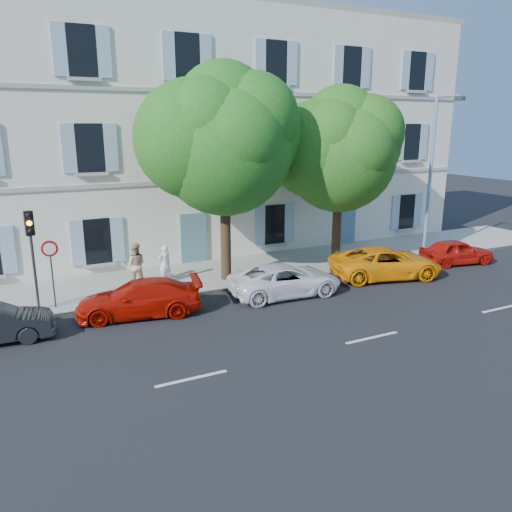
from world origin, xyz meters
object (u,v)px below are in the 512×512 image
tree_right (340,156)px  road_sign (51,260)px  pedestrian_b (135,265)px  car_white_coupe (285,280)px  pedestrian_a (165,264)px  car_red_coupe (139,298)px  car_red_hatchback (456,252)px  street_lamp (433,169)px  car_yellow_supercar (386,263)px  tree_left (224,147)px  traffic_light (31,239)px

tree_right → road_sign: bearing=-177.7°
tree_right → pedestrian_b: size_ratio=4.31×
car_white_coupe → pedestrian_a: 5.11m
car_red_coupe → road_sign: (-2.64, 1.71, 1.31)m
road_sign → pedestrian_a: 4.68m
tree_right → road_sign: 12.93m
car_red_hatchback → street_lamp: (-0.74, 1.23, 3.91)m
car_yellow_supercar → car_white_coupe: bearing=105.2°
car_red_coupe → tree_right: bearing=113.5°
tree_left → road_sign: tree_left is taller
car_yellow_supercar → pedestrian_b: pedestrian_b is taller
traffic_light → car_red_hatchback: bearing=-5.0°
car_red_coupe → pedestrian_a: pedestrian_a is taller
pedestrian_b → tree_left: bearing=-175.2°
car_yellow_supercar → tree_left: (-6.57, 2.48, 5.00)m
car_red_hatchback → road_sign: 18.14m
car_yellow_supercar → street_lamp: street_lamp is taller
car_red_coupe → car_white_coupe: bearing=97.2°
car_yellow_supercar → traffic_light: bearing=96.4°
car_red_hatchback → pedestrian_b: pedestrian_b is taller
car_white_coupe → tree_right: bearing=-55.2°
pedestrian_a → traffic_light: bearing=-2.5°
car_yellow_supercar → pedestrian_b: size_ratio=2.68×
car_red_coupe → tree_right: size_ratio=0.55×
car_yellow_supercar → tree_right: tree_right is taller
street_lamp → pedestrian_b: size_ratio=4.24×
car_red_hatchback → pedestrian_b: 15.11m
car_red_hatchback → traffic_light: traffic_light is taller
car_red_coupe → street_lamp: street_lamp is taller
car_white_coupe → tree_right: 6.69m
street_lamp → pedestrian_a: 13.45m
car_yellow_supercar → car_red_hatchback: size_ratio=1.37×
pedestrian_a → road_sign: bearing=-1.6°
car_white_coupe → tree_right: (4.18, 2.58, 4.55)m
traffic_light → road_sign: size_ratio=1.45×
street_lamp → car_yellow_supercar: bearing=-158.5°
tree_right → street_lamp: bearing=-11.6°
traffic_light → street_lamp: street_lamp is taller
car_white_coupe → tree_right: tree_right is taller
car_white_coupe → traffic_light: traffic_light is taller
car_red_hatchback → tree_right: 7.49m
car_red_hatchback → pedestrian_a: bearing=88.2°
pedestrian_b → car_white_coupe: bearing=162.6°
car_white_coupe → pedestrian_b: size_ratio=2.47×
road_sign → street_lamp: 17.47m
tree_right → pedestrian_a: size_ratio=4.97×
tree_right → road_sign: size_ratio=3.16×
street_lamp → pedestrian_a: bearing=172.6°
road_sign → pedestrian_b: (3.18, 1.15, -0.88)m
car_red_hatchback → road_sign: road_sign is taller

